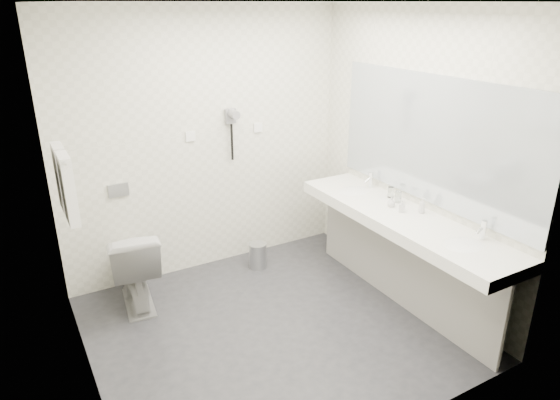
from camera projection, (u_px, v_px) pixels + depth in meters
floor at (273, 327)px, 4.14m from camera, size 2.80×2.80×0.00m
ceiling at (271, 2)px, 3.22m from camera, size 2.80×2.80×0.00m
wall_back at (206, 144)px, 4.73m from camera, size 2.80×0.00×2.80m
wall_front at (392, 258)px, 2.63m from camera, size 2.80×0.00×2.80m
wall_left at (70, 224)px, 3.03m from camera, size 0.00×2.60×2.60m
wall_right at (414, 158)px, 4.32m from camera, size 0.00×2.60×2.60m
vanity_counter at (402, 220)px, 4.20m from camera, size 0.55×2.20×0.10m
vanity_panel at (399, 264)px, 4.37m from camera, size 0.03×2.15×0.75m
vanity_post_near at (504, 325)px, 3.54m from camera, size 0.06×0.06×0.75m
vanity_post_far at (333, 221)px, 5.22m from camera, size 0.06×0.06×0.75m
mirror at (433, 140)px, 4.08m from camera, size 0.02×2.20×1.05m
basin_near at (463, 247)px, 3.66m from camera, size 0.40×0.31×0.05m
basin_far at (354, 192)px, 4.71m from camera, size 0.40×0.31×0.05m
faucet_near at (483, 230)px, 3.72m from camera, size 0.04×0.04×0.15m
faucet_far at (371, 180)px, 4.77m from camera, size 0.04×0.04×0.15m
soap_bottle_a at (402, 206)px, 4.21m from camera, size 0.07×0.07×0.11m
soap_bottle_b at (391, 202)px, 4.33m from camera, size 0.09×0.09×0.08m
soap_bottle_c at (422, 205)px, 4.19m from camera, size 0.06×0.06×0.13m
glass_left at (398, 197)px, 4.42m from camera, size 0.07×0.07×0.10m
glass_right at (391, 192)px, 4.53m from camera, size 0.07×0.07×0.10m
toilet at (134, 266)px, 4.35m from camera, size 0.50×0.77×0.73m
flush_plate at (118, 190)px, 4.43m from camera, size 0.18×0.02×0.12m
pedal_bin at (258, 256)px, 5.03m from camera, size 0.20×0.20×0.25m
bin_lid at (258, 244)px, 4.99m from camera, size 0.18×0.18×0.02m
towel_rail at (58, 153)px, 3.39m from camera, size 0.02×0.62×0.02m
towel_near at (68, 189)px, 3.36m from camera, size 0.07×0.24×0.48m
towel_far at (62, 177)px, 3.59m from camera, size 0.07×0.24×0.48m
dryer_cradle at (230, 116)px, 4.73m from camera, size 0.10×0.04×0.14m
dryer_barrel at (233, 114)px, 4.66m from camera, size 0.08×0.14×0.08m
dryer_cord at (232, 142)px, 4.81m from camera, size 0.02×0.02×0.35m
switch_plate_a at (190, 136)px, 4.61m from camera, size 0.09×0.02×0.09m
switch_plate_b at (258, 128)px, 4.93m from camera, size 0.09×0.02×0.09m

